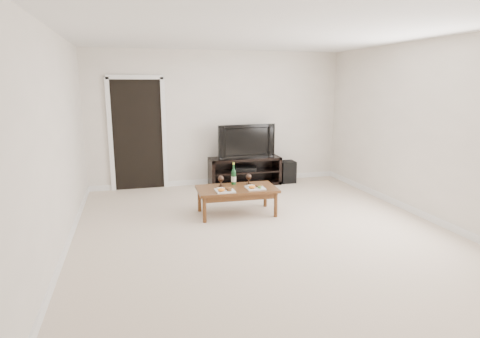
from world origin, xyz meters
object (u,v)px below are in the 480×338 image
television (245,141)px  subwoofer (287,172)px  media_console (245,171)px  coffee_table (237,201)px

television → subwoofer: size_ratio=2.61×
media_console → subwoofer: size_ratio=3.20×
subwoofer → coffee_table: 2.28m
media_console → television: 0.61m
subwoofer → coffee_table: (-1.51, -1.70, -0.01)m
subwoofer → coffee_table: bearing=-132.4°
subwoofer → coffee_table: size_ratio=0.37×
media_console → coffee_table: (-0.62, -1.75, -0.07)m
television → media_console: bearing=-4.6°
media_console → coffee_table: media_console is taller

